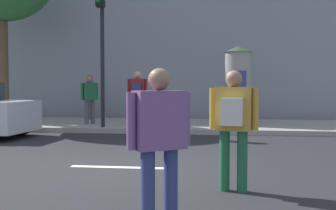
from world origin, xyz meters
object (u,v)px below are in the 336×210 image
at_px(pedestrian_in_light_jacket, 90,93).
at_px(pedestrian_in_red_top, 89,95).
at_px(traffic_light, 101,30).
at_px(pedestrian_near_pole, 233,119).
at_px(pedestrian_with_bag, 159,135).
at_px(pedestrian_tallest, 137,92).
at_px(poster_column, 238,85).

bearing_deg(pedestrian_in_light_jacket, pedestrian_in_red_top, -72.83).
height_order(traffic_light, pedestrian_near_pole, traffic_light).
xyz_separation_m(pedestrian_with_bag, pedestrian_in_red_top, (-3.74, 9.42, 0.15)).
bearing_deg(pedestrian_in_red_top, pedestrian_near_pole, -59.98).
xyz_separation_m(pedestrian_tallest, pedestrian_in_red_top, (-1.61, -0.08, -0.10)).
bearing_deg(pedestrian_near_pole, pedestrian_in_red_top, 120.02).
height_order(traffic_light, poster_column, traffic_light).
height_order(pedestrian_in_light_jacket, pedestrian_in_red_top, pedestrian_in_light_jacket).
relative_size(poster_column, pedestrian_tallest, 1.47).
bearing_deg(poster_column, traffic_light, -161.01).
distance_m(traffic_light, pedestrian_tallest, 2.39).
xyz_separation_m(pedestrian_near_pole, pedestrian_in_light_jacket, (-5.09, 9.67, 0.15)).
xyz_separation_m(traffic_light, poster_column, (4.13, 1.42, -1.64)).
xyz_separation_m(pedestrian_tallest, pedestrian_in_light_jacket, (-2.19, 1.80, -0.07)).
bearing_deg(pedestrian_with_bag, traffic_light, 109.83).
bearing_deg(pedestrian_in_light_jacket, traffic_light, -66.06).
bearing_deg(poster_column, pedestrian_in_light_jacket, 163.81).
bearing_deg(pedestrian_near_pole, pedestrian_tallest, 110.19).
distance_m(pedestrian_tallest, pedestrian_in_red_top, 1.61).
bearing_deg(poster_column, pedestrian_near_pole, -92.65).
bearing_deg(traffic_light, pedestrian_with_bag, -70.17).
distance_m(pedestrian_with_bag, pedestrian_in_light_jacket, 12.10).
bearing_deg(pedestrian_with_bag, poster_column, 83.33).
xyz_separation_m(poster_column, pedestrian_tallest, (-3.27, -0.21, -0.25)).
relative_size(poster_column, pedestrian_with_bag, 1.60).
distance_m(pedestrian_near_pole, pedestrian_in_red_top, 9.01).
bearing_deg(pedestrian_tallest, pedestrian_in_red_top, -177.19).
bearing_deg(pedestrian_in_light_jacket, pedestrian_tallest, -39.38).
height_order(poster_column, pedestrian_in_red_top, poster_column).
relative_size(poster_column, pedestrian_in_light_jacket, 1.52).
distance_m(pedestrian_with_bag, pedestrian_in_red_top, 10.14).
bearing_deg(traffic_light, pedestrian_near_pole, -60.64).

